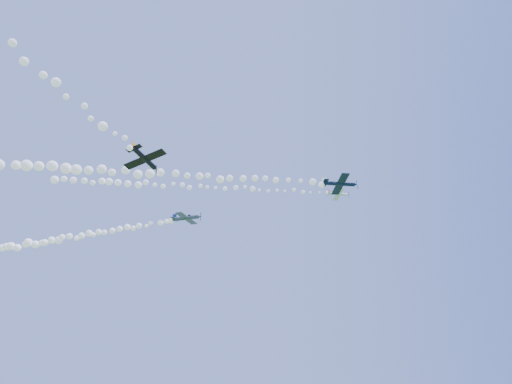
{
  "coord_description": "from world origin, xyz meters",
  "views": [
    {
      "loc": [
        5.98,
        -87.47,
        2.0
      ],
      "look_at": [
        4.79,
        -5.92,
        46.39
      ],
      "focal_mm": 30.0,
      "sensor_mm": 36.0,
      "label": 1
    }
  ],
  "objects_px": {
    "plane_white": "(338,194)",
    "plane_navy": "(340,184)",
    "plane_grey": "(187,218)",
    "plane_black": "(145,159)"
  },
  "relations": [
    {
      "from": "plane_navy",
      "to": "plane_black",
      "type": "relative_size",
      "value": 1.25
    },
    {
      "from": "plane_navy",
      "to": "plane_white",
      "type": "bearing_deg",
      "value": 72.47
    },
    {
      "from": "plane_black",
      "to": "plane_white",
      "type": "bearing_deg",
      "value": -17.48
    },
    {
      "from": "plane_white",
      "to": "plane_grey",
      "type": "xyz_separation_m",
      "value": [
        -38.64,
        -6.47,
        -9.77
      ]
    },
    {
      "from": "plane_navy",
      "to": "plane_grey",
      "type": "distance_m",
      "value": 37.95
    },
    {
      "from": "plane_grey",
      "to": "plane_black",
      "type": "distance_m",
      "value": 41.06
    },
    {
      "from": "plane_white",
      "to": "plane_navy",
      "type": "height_order",
      "value": "plane_white"
    },
    {
      "from": "plane_white",
      "to": "plane_navy",
      "type": "xyz_separation_m",
      "value": [
        -3.71,
        -21.3,
        -8.93
      ]
    },
    {
      "from": "plane_white",
      "to": "plane_navy",
      "type": "bearing_deg",
      "value": -107.76
    },
    {
      "from": "plane_navy",
      "to": "plane_grey",
      "type": "bearing_deg",
      "value": 149.36
    }
  ]
}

